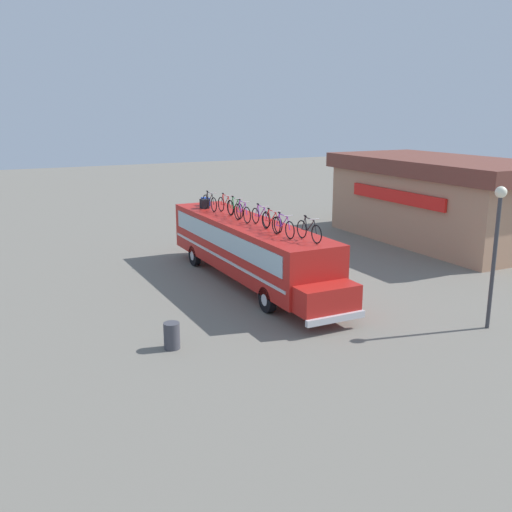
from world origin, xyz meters
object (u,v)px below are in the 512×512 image
at_px(luggage_bag_1, 206,202).
at_px(rooftop_bicycle_1, 210,202).
at_px(bus, 249,247).
at_px(street_lamp, 497,235).
at_px(rooftop_bicycle_3, 235,209).
at_px(rooftop_bicycle_2, 225,205).
at_px(luggage_bag_2, 204,204).
at_px(trash_bin, 172,336).
at_px(rooftop_bicycle_4, 242,212).
at_px(rooftop_bicycle_5, 261,217).
at_px(rooftop_bicycle_6, 272,222).
at_px(rooftop_bicycle_7, 283,227).
at_px(rooftop_bicycle_8, 309,231).

bearing_deg(luggage_bag_1, rooftop_bicycle_1, -14.11).
bearing_deg(bus, street_lamp, 30.01).
distance_m(bus, rooftop_bicycle_3, 2.05).
bearing_deg(rooftop_bicycle_2, luggage_bag_2, -168.04).
xyz_separation_m(bus, street_lamp, (8.84, 5.11, 1.72)).
xyz_separation_m(trash_bin, street_lamp, (3.30, 10.63, 2.93)).
xyz_separation_m(rooftop_bicycle_4, rooftop_bicycle_5, (1.19, 0.31, -0.02)).
height_order(rooftop_bicycle_2, rooftop_bicycle_3, rooftop_bicycle_3).
height_order(bus, luggage_bag_2, luggage_bag_2).
bearing_deg(trash_bin, rooftop_bicycle_3, 141.61).
relative_size(rooftop_bicycle_6, trash_bin, 1.97).
bearing_deg(rooftop_bicycle_6, luggage_bag_1, 179.83).
bearing_deg(rooftop_bicycle_5, rooftop_bicycle_2, -178.37).
relative_size(trash_bin, street_lamp, 0.17).
height_order(bus, trash_bin, bus).
relative_size(luggage_bag_2, rooftop_bicycle_5, 0.26).
height_order(rooftop_bicycle_5, trash_bin, rooftop_bicycle_5).
relative_size(rooftop_bicycle_5, trash_bin, 1.94).
distance_m(rooftop_bicycle_2, rooftop_bicycle_7, 5.82).
relative_size(rooftop_bicycle_5, street_lamp, 0.34).
relative_size(bus, rooftop_bicycle_7, 7.39).
height_order(bus, street_lamp, street_lamp).
relative_size(rooftop_bicycle_5, rooftop_bicycle_6, 0.99).
relative_size(rooftop_bicycle_3, rooftop_bicycle_6, 0.97).
distance_m(rooftop_bicycle_2, rooftop_bicycle_5, 3.49).
relative_size(rooftop_bicycle_4, rooftop_bicycle_6, 0.97).
distance_m(bus, rooftop_bicycle_4, 1.56).
xyz_separation_m(bus, rooftop_bicycle_6, (2.14, -0.03, 1.50)).
bearing_deg(bus, rooftop_bicycle_3, -178.21).
bearing_deg(rooftop_bicycle_5, rooftop_bicycle_8, 3.98).
xyz_separation_m(luggage_bag_2, rooftop_bicycle_2, (1.75, 0.37, 0.16)).
bearing_deg(rooftop_bicycle_3, luggage_bag_2, -173.53).
xyz_separation_m(rooftop_bicycle_4, rooftop_bicycle_7, (3.53, 0.07, -0.01)).
bearing_deg(rooftop_bicycle_8, rooftop_bicycle_7, -156.65).
height_order(luggage_bag_2, rooftop_bicycle_8, rooftop_bicycle_8).
bearing_deg(luggage_bag_2, rooftop_bicycle_1, 1.20).
relative_size(luggage_bag_1, rooftop_bicycle_5, 0.29).
distance_m(rooftop_bicycle_1, street_lamp, 13.65).
bearing_deg(rooftop_bicycle_5, trash_bin, -50.58).
bearing_deg(rooftop_bicycle_5, rooftop_bicycle_1, -174.31).
distance_m(luggage_bag_2, rooftop_bicycle_6, 6.46).
height_order(rooftop_bicycle_5, rooftop_bicycle_7, rooftop_bicycle_7).
height_order(bus, rooftop_bicycle_6, rooftop_bicycle_6).
height_order(luggage_bag_1, rooftop_bicycle_8, rooftop_bicycle_8).
bearing_deg(luggage_bag_2, rooftop_bicycle_2, 11.96).
distance_m(rooftop_bicycle_6, trash_bin, 7.01).
relative_size(bus, rooftop_bicycle_3, 7.80).
xyz_separation_m(rooftop_bicycle_3, trash_bin, (6.92, -5.48, -2.73)).
relative_size(bus, rooftop_bicycle_1, 7.47).
relative_size(rooftop_bicycle_3, trash_bin, 1.90).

